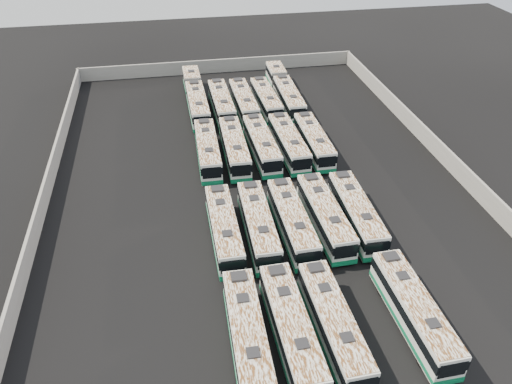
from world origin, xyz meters
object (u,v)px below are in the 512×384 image
Objects in this scene: bus_front_far_left at (248,337)px; bus_midfront_far_right at (356,213)px; bus_back_far_left at (196,96)px; bus_back_right at (266,100)px; bus_back_left at (222,103)px; bus_front_left at (292,329)px; bus_midback_left at (235,148)px; bus_midback_right at (289,143)px; bus_midfront_right at (325,216)px; bus_midfront_center at (292,221)px; bus_front_center at (334,324)px; bus_midback_far_right at (314,141)px; bus_midfront_left at (258,225)px; bus_back_center at (244,102)px; bus_back_far_right at (284,90)px; bus_front_far_right at (414,311)px; bus_midback_far_left at (208,150)px; bus_midback_center at (262,144)px; bus_midfront_far_left at (224,229)px.

bus_front_far_left is 1.01× the size of bus_midfront_far_right.
bus_back_far_left is 1.61× the size of bus_back_right.
bus_front_left is at bearing -90.74° from bus_back_left.
bus_midback_left is 6.55m from bus_midback_right.
bus_back_far_left is at bearing 161.83° from bus_back_right.
bus_midback_left is (-9.65, 14.79, 0.03)m from bus_midfront_far_right.
bus_midback_right is at bearing -63.70° from bus_back_left.
bus_midfront_right is at bearing 54.19° from bus_front_far_left.
bus_front_center is at bearing -90.62° from bus_midfront_center.
bus_back_far_left reaches higher than bus_midback_far_right.
bus_midfront_center is 1.03× the size of bus_midback_far_right.
bus_midfront_left is 0.99× the size of bus_midback_right.
bus_back_center is (-3.33, 27.30, -0.01)m from bus_midfront_right.
bus_midfront_right is at bearing 2.32° from bus_midfront_left.
bus_back_right is (3.16, 40.30, -0.01)m from bus_front_center.
bus_back_far_right is at bearing 77.30° from bus_midfront_center.
bus_midfront_right is 27.51m from bus_back_center.
bus_front_center is 6.38m from bus_front_far_right.
bus_front_center is at bearing -75.65° from bus_midback_far_left.
bus_back_far_right reaches higher than bus_midfront_far_right.
bus_front_far_left is 1.00× the size of bus_midback_center.
bus_midfront_center is at bearing -76.82° from bus_midback_left.
bus_midfront_far_right reaches higher than bus_front_far_right.
bus_back_center is 7.19m from bus_back_far_right.
bus_front_far_left is at bearing -128.56° from bus_midfront_right.
bus_midfront_far_left is 17.78m from bus_midback_right.
bus_front_center is (6.45, 0.05, -0.04)m from bus_front_far_left.
bus_midback_right is 3.12m from bus_midback_far_right.
bus_front_far_left reaches higher than bus_front_center.
bus_back_far_left reaches higher than bus_back_far_right.
bus_midfront_far_right is 0.99× the size of bus_back_left.
bus_midfront_right is at bearing -79.13° from bus_midback_center.
bus_front_center reaches higher than bus_midfront_far_left.
bus_midfront_left is at bearing -178.17° from bus_midfront_far_right.
bus_front_far_right is at bearing -63.54° from bus_midfront_center.
bus_midback_far_left is 0.98× the size of bus_midback_left.
bus_back_left is at bearing -161.72° from bus_back_far_right.
bus_midback_right is (6.54, 14.91, 0.02)m from bus_midfront_left.
bus_front_center reaches higher than bus_back_right.
bus_back_left is at bearing 101.80° from bus_midfront_right.
bus_back_far_left reaches higher than bus_midback_right.
bus_midback_left is 12.65m from bus_back_left.
bus_back_far_left is at bearing 91.39° from bus_front_far_left.
bus_back_center is (3.20, 27.47, 0.01)m from bus_midfront_left.
bus_back_far_left is at bearing 93.28° from bus_front_left.
bus_midfront_center is 1.00× the size of bus_midback_far_left.
bus_back_center reaches higher than bus_midfront_far_left.
bus_front_far_left is 29.23m from bus_midback_right.
bus_front_center is 0.97× the size of bus_midfront_right.
bus_midfront_far_right reaches higher than bus_midback_far_right.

